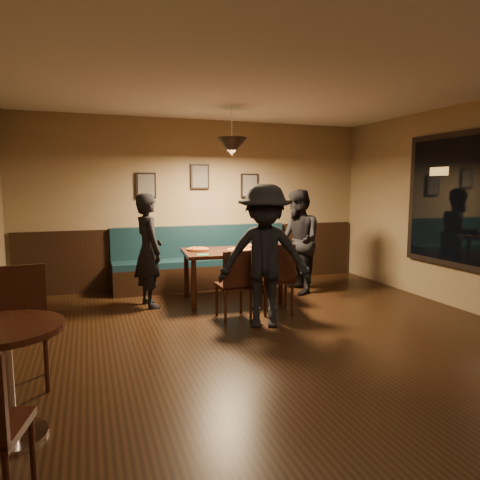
{
  "coord_description": "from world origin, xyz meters",
  "views": [
    {
      "loc": [
        -1.82,
        -3.73,
        1.7
      ],
      "look_at": [
        0.16,
        1.88,
        0.95
      ],
      "focal_mm": 32.46,
      "sensor_mm": 36.0,
      "label": 1
    }
  ],
  "objects_px": {
    "diner_left": "(149,251)",
    "cafe_chair_far": "(19,329)",
    "cafe_table": "(8,383)",
    "diner_front": "(265,256)",
    "diner_right": "(298,241)",
    "dining_table": "(232,276)",
    "chair_near_left": "(233,284)",
    "tabasco_bottle": "(269,245)",
    "chair_near_right": "(276,278)",
    "booth_bench": "(205,258)",
    "soda_glass": "(275,246)"
  },
  "relations": [
    {
      "from": "diner_left",
      "to": "cafe_chair_far",
      "type": "height_order",
      "value": "diner_left"
    },
    {
      "from": "cafe_table",
      "to": "diner_front",
      "type": "bearing_deg",
      "value": 32.88
    },
    {
      "from": "diner_right",
      "to": "diner_front",
      "type": "bearing_deg",
      "value": -31.83
    },
    {
      "from": "dining_table",
      "to": "cafe_table",
      "type": "distance_m",
      "value": 3.83
    },
    {
      "from": "chair_near_left",
      "to": "diner_front",
      "type": "height_order",
      "value": "diner_front"
    },
    {
      "from": "tabasco_bottle",
      "to": "cafe_chair_far",
      "type": "height_order",
      "value": "cafe_chair_far"
    },
    {
      "from": "diner_front",
      "to": "cafe_chair_far",
      "type": "relative_size",
      "value": 1.7
    },
    {
      "from": "chair_near_right",
      "to": "diner_left",
      "type": "xyz_separation_m",
      "value": [
        -1.56,
        0.87,
        0.32
      ]
    },
    {
      "from": "chair_near_right",
      "to": "cafe_chair_far",
      "type": "bearing_deg",
      "value": -144.61
    },
    {
      "from": "booth_bench",
      "to": "diner_left",
      "type": "height_order",
      "value": "diner_left"
    },
    {
      "from": "chair_near_left",
      "to": "tabasco_bottle",
      "type": "relative_size",
      "value": 6.8
    },
    {
      "from": "dining_table",
      "to": "chair_near_left",
      "type": "bearing_deg",
      "value": -102.58
    },
    {
      "from": "booth_bench",
      "to": "diner_front",
      "type": "distance_m",
      "value": 2.24
    },
    {
      "from": "tabasco_bottle",
      "to": "diner_front",
      "type": "bearing_deg",
      "value": -115.56
    },
    {
      "from": "dining_table",
      "to": "diner_left",
      "type": "bearing_deg",
      "value": 179.54
    },
    {
      "from": "tabasco_bottle",
      "to": "soda_glass",
      "type": "bearing_deg",
      "value": -86.19
    },
    {
      "from": "booth_bench",
      "to": "dining_table",
      "type": "bearing_deg",
      "value": -80.55
    },
    {
      "from": "booth_bench",
      "to": "chair_near_left",
      "type": "distance_m",
      "value": 1.79
    },
    {
      "from": "soda_glass",
      "to": "cafe_table",
      "type": "height_order",
      "value": "soda_glass"
    },
    {
      "from": "diner_left",
      "to": "soda_glass",
      "type": "relative_size",
      "value": 10.04
    },
    {
      "from": "diner_right",
      "to": "cafe_table",
      "type": "distance_m",
      "value": 4.75
    },
    {
      "from": "tabasco_bottle",
      "to": "cafe_table",
      "type": "xyz_separation_m",
      "value": [
        -3.08,
        -2.79,
        -0.43
      ]
    },
    {
      "from": "dining_table",
      "to": "diner_front",
      "type": "distance_m",
      "value": 1.33
    },
    {
      "from": "dining_table",
      "to": "cafe_table",
      "type": "height_order",
      "value": "cafe_table"
    },
    {
      "from": "tabasco_bottle",
      "to": "cafe_chair_far",
      "type": "xyz_separation_m",
      "value": [
        -3.11,
        -1.96,
        -0.32
      ]
    },
    {
      "from": "dining_table",
      "to": "soda_glass",
      "type": "xyz_separation_m",
      "value": [
        0.57,
        -0.28,
        0.46
      ]
    },
    {
      "from": "tabasco_bottle",
      "to": "booth_bench",
      "type": "bearing_deg",
      "value": 124.04
    },
    {
      "from": "chair_near_right",
      "to": "diner_front",
      "type": "distance_m",
      "value": 0.72
    },
    {
      "from": "tabasco_bottle",
      "to": "cafe_table",
      "type": "height_order",
      "value": "tabasco_bottle"
    },
    {
      "from": "diner_left",
      "to": "cafe_table",
      "type": "relative_size",
      "value": 2.02
    },
    {
      "from": "chair_near_right",
      "to": "soda_glass",
      "type": "xyz_separation_m",
      "value": [
        0.2,
        0.48,
        0.36
      ]
    },
    {
      "from": "booth_bench",
      "to": "diner_right",
      "type": "relative_size",
      "value": 1.82
    },
    {
      "from": "dining_table",
      "to": "tabasco_bottle",
      "type": "relative_size",
      "value": 10.69
    },
    {
      "from": "tabasco_bottle",
      "to": "diner_left",
      "type": "bearing_deg",
      "value": 173.58
    },
    {
      "from": "diner_left",
      "to": "diner_right",
      "type": "height_order",
      "value": "diner_right"
    },
    {
      "from": "diner_front",
      "to": "soda_glass",
      "type": "height_order",
      "value": "diner_front"
    },
    {
      "from": "dining_table",
      "to": "soda_glass",
      "type": "distance_m",
      "value": 0.78
    },
    {
      "from": "diner_front",
      "to": "cafe_table",
      "type": "distance_m",
      "value": 3.05
    },
    {
      "from": "booth_bench",
      "to": "cafe_table",
      "type": "height_order",
      "value": "booth_bench"
    },
    {
      "from": "diner_front",
      "to": "chair_near_right",
      "type": "bearing_deg",
      "value": 73.95
    },
    {
      "from": "dining_table",
      "to": "chair_near_right",
      "type": "bearing_deg",
      "value": -59.62
    },
    {
      "from": "dining_table",
      "to": "soda_glass",
      "type": "relative_size",
      "value": 8.91
    },
    {
      "from": "chair_near_left",
      "to": "diner_right",
      "type": "relative_size",
      "value": 0.55
    },
    {
      "from": "chair_near_right",
      "to": "diner_front",
      "type": "bearing_deg",
      "value": -115.56
    },
    {
      "from": "diner_right",
      "to": "cafe_chair_far",
      "type": "relative_size",
      "value": 1.63
    },
    {
      "from": "dining_table",
      "to": "diner_front",
      "type": "xyz_separation_m",
      "value": [
        0.0,
        -1.24,
        0.48
      ]
    },
    {
      "from": "diner_right",
      "to": "diner_front",
      "type": "relative_size",
      "value": 0.96
    },
    {
      "from": "diner_left",
      "to": "tabasco_bottle",
      "type": "height_order",
      "value": "diner_left"
    },
    {
      "from": "chair_near_left",
      "to": "diner_left",
      "type": "distance_m",
      "value": 1.37
    },
    {
      "from": "diner_right",
      "to": "cafe_table",
      "type": "xyz_separation_m",
      "value": [
        -3.66,
        -2.99,
        -0.43
      ]
    }
  ]
}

